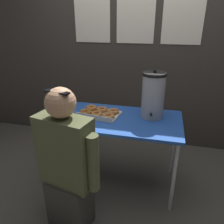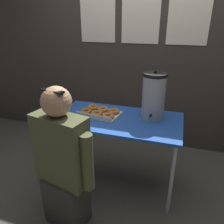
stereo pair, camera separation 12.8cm
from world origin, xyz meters
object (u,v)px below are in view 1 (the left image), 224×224
donut_box (99,113)px  cell_phone (65,119)px  person_seated (67,166)px  coffee_urn (153,95)px

donut_box → cell_phone: 0.35m
cell_phone → person_seated: bearing=-84.5°
person_seated → donut_box: bearing=-84.1°
cell_phone → person_seated: (0.22, -0.46, -0.18)m
donut_box → cell_phone: (-0.29, -0.19, -0.02)m
coffee_urn → person_seated: person_seated is taller
coffee_urn → donut_box: bearing=-170.4°
person_seated → cell_phone: bearing=-52.6°
donut_box → cell_phone: size_ratio=2.71×
donut_box → coffee_urn: 0.57m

